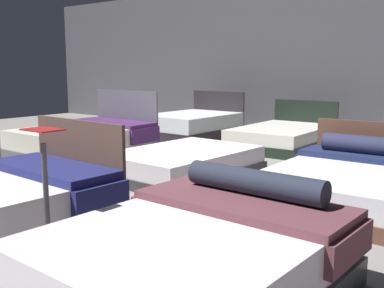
% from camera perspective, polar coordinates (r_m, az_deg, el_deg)
% --- Properties ---
extents(ground_plane, '(18.00, 18.00, 0.02)m').
position_cam_1_polar(ground_plane, '(6.46, -1.37, -4.24)').
color(ground_plane, gray).
extents(showroom_back_wall, '(18.00, 0.06, 3.50)m').
position_cam_1_polar(showroom_back_wall, '(10.68, 16.15, 10.28)').
color(showroom_back_wall, '#47474C').
rests_on(showroom_back_wall, ground_plane).
extents(bed_1, '(1.69, 2.05, 0.97)m').
position_cam_1_polar(bed_1, '(4.72, -22.52, -6.85)').
color(bed_1, brown).
rests_on(bed_1, ground_plane).
extents(bed_2, '(1.71, 2.02, 0.75)m').
position_cam_1_polar(bed_2, '(3.11, 0.27, -14.15)').
color(bed_2, '#282C2C').
rests_on(bed_2, ground_plane).
extents(bed_3, '(1.72, 2.12, 1.10)m').
position_cam_1_polar(bed_3, '(8.08, -13.01, 0.32)').
color(bed_3, '#56545F').
rests_on(bed_3, ground_plane).
extents(bed_4, '(1.56, 2.18, 0.37)m').
position_cam_1_polar(bed_4, '(6.52, -1.09, -2.36)').
color(bed_4, '#2F2D30').
rests_on(bed_4, ground_plane).
extents(bed_5, '(1.68, 2.14, 0.83)m').
position_cam_1_polar(bed_5, '(5.54, 18.71, -4.50)').
color(bed_5, brown).
rests_on(bed_5, ground_plane).
extents(bed_6, '(1.56, 2.06, 0.98)m').
position_cam_1_polar(bed_6, '(10.15, 0.02, 2.31)').
color(bed_6, black).
rests_on(bed_6, ground_plane).
extents(bed_7, '(1.52, 2.21, 0.85)m').
position_cam_1_polar(bed_7, '(9.00, 11.17, 0.85)').
color(bed_7, black).
rests_on(bed_7, ground_plane).
extents(price_sign, '(0.28, 0.24, 1.08)m').
position_cam_1_polar(price_sign, '(3.60, -17.43, -8.66)').
color(price_sign, '#3F3F44').
rests_on(price_sign, ground_plane).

